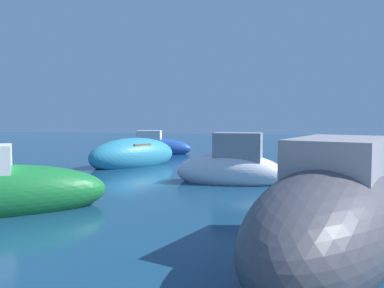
{
  "coord_description": "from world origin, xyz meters",
  "views": [
    {
      "loc": [
        -3.15,
        -4.63,
        2.01
      ],
      "look_at": [
        -6.77,
        10.95,
        0.89
      ],
      "focal_mm": 37.23,
      "sensor_mm": 36.0,
      "label": 1
    }
  ],
  "objects": [
    {
      "name": "moored_boat_1",
      "position": [
        -4.72,
        7.24,
        0.44
      ],
      "size": [
        3.32,
        1.39,
        1.78
      ],
      "rotation": [
        0.0,
        0.0,
        3.11
      ],
      "color": "white",
      "rests_on": "ground"
    },
    {
      "name": "moored_boat_6",
      "position": [
        -9.14,
        10.56,
        0.41
      ],
      "size": [
        3.5,
        4.32,
        1.46
      ],
      "rotation": [
        0.0,
        0.0,
        1.02
      ],
      "color": "teal",
      "rests_on": "ground"
    },
    {
      "name": "moored_boat_0",
      "position": [
        -0.18,
        11.5,
        0.27
      ],
      "size": [
        3.06,
        3.13,
        0.96
      ],
      "rotation": [
        0.0,
        0.0,
        3.95
      ],
      "color": "teal",
      "rests_on": "ground"
    },
    {
      "name": "moored_boat_7",
      "position": [
        -2.46,
        1.36,
        0.55
      ],
      "size": [
        3.44,
        5.41,
        2.07
      ],
      "rotation": [
        0.0,
        0.0,
        4.39
      ],
      "color": "#3F3F47",
      "rests_on": "ground"
    },
    {
      "name": "moored_boat_5",
      "position": [
        -9.9,
        15.55,
        0.35
      ],
      "size": [
        4.01,
        1.73,
        1.48
      ],
      "rotation": [
        0.0,
        0.0,
        0.15
      ],
      "color": "#1E479E",
      "rests_on": "ground"
    }
  ]
}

